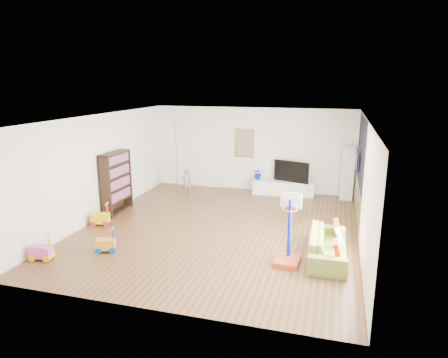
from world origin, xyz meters
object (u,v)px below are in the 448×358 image
(bookshelf, at_px, (116,183))
(sofa, at_px, (328,245))
(media_console, at_px, (283,188))
(basketball_hoop, at_px, (288,230))

(bookshelf, distance_m, sofa, 5.86)
(bookshelf, bearing_deg, media_console, 35.87)
(sofa, height_order, basketball_hoop, basketball_hoop)
(bookshelf, bearing_deg, sofa, -14.07)
(sofa, relative_size, basketball_hoop, 1.32)
(basketball_hoop, bearing_deg, sofa, 36.37)
(bookshelf, relative_size, basketball_hoop, 1.18)
(media_console, height_order, basketball_hoop, basketball_hoop)
(media_console, xyz_separation_m, sofa, (1.51, -4.41, 0.05))
(media_console, relative_size, bookshelf, 1.14)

